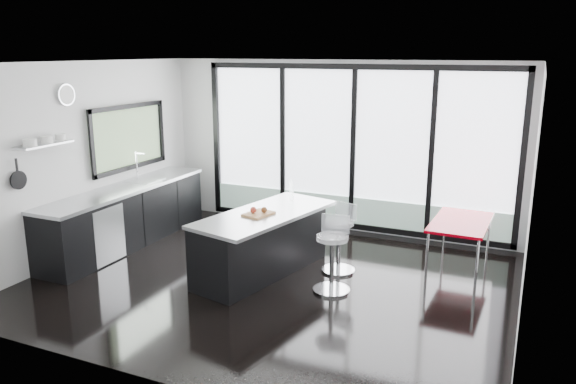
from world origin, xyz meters
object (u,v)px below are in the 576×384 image
at_px(bar_stool_near, 332,264).
at_px(bar_stool_far, 339,246).
at_px(red_table, 459,244).
at_px(island, 262,242).

height_order(bar_stool_near, bar_stool_far, bar_stool_near).
bearing_deg(bar_stool_near, bar_stool_far, 95.23).
height_order(bar_stool_near, red_table, bar_stool_near).
xyz_separation_m(island, bar_stool_far, (0.93, 0.47, -0.08)).
bearing_deg(island, bar_stool_near, -9.74).
bearing_deg(bar_stool_far, bar_stool_near, -63.18).
bearing_deg(bar_stool_far, island, -137.94).
relative_size(bar_stool_near, bar_stool_far, 1.02).
bearing_deg(bar_stool_near, island, 163.78).
xyz_separation_m(bar_stool_far, red_table, (1.48, 0.80, -0.02)).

